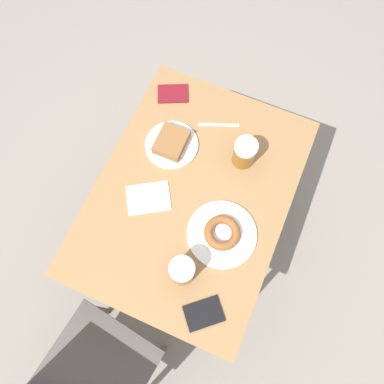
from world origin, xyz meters
TOP-DOWN VIEW (x-y plane):
  - ground_plane at (0.00, 0.00)m, footprint 8.00×8.00m
  - table at (0.00, 0.00)m, footprint 0.71×0.97m
  - plate_with_cake at (0.15, -0.15)m, footprint 0.21×0.21m
  - plate_with_donut at (-0.16, 0.10)m, footprint 0.25×0.25m
  - beer_mug_left at (-0.12, -0.21)m, footprint 0.09×0.09m
  - beer_mug_center at (-0.09, 0.28)m, footprint 0.09×0.09m
  - napkin_folded at (0.14, 0.08)m, footprint 0.20×0.18m
  - fork at (0.02, -0.31)m, footprint 0.16×0.07m
  - passport_near_edge at (0.25, -0.37)m, footprint 0.15×0.13m
  - passport_far_edge at (-0.21, 0.38)m, footprint 0.15×0.15m

SIDE VIEW (x-z plane):
  - ground_plane at x=0.00m, z-range 0.00..0.00m
  - table at x=0.00m, z-range 0.30..1.05m
  - fork at x=0.02m, z-range 0.75..0.75m
  - napkin_folded at x=0.14m, z-range 0.75..0.75m
  - passport_near_edge at x=0.25m, z-range 0.75..0.75m
  - passport_far_edge at x=-0.21m, z-range 0.75..0.75m
  - plate_with_donut at x=-0.16m, z-range 0.74..0.78m
  - plate_with_cake at x=0.15m, z-range 0.74..0.79m
  - beer_mug_left at x=-0.12m, z-range 0.75..0.87m
  - beer_mug_center at x=-0.09m, z-range 0.75..0.87m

